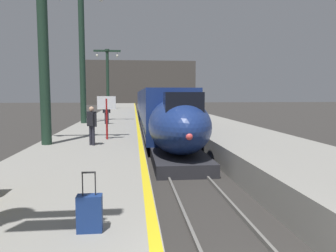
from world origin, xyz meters
TOP-DOWN VIEW (x-y plane):
  - platform_left at (-4.05, 24.75)m, footprint 4.80×110.00m
  - platform_right at (4.05, 24.75)m, footprint 4.80×110.00m
  - platform_left_safety_stripe at (-1.77, 24.75)m, footprint 0.20×107.80m
  - rail_main_left at (-0.75, 27.50)m, footprint 0.08×110.00m
  - rail_main_right at (0.75, 27.50)m, footprint 0.08×110.00m
  - highspeed_train_main at (0.00, 26.46)m, footprint 2.92×37.18m
  - station_column_mid at (-5.90, 11.20)m, footprint 4.00×0.68m
  - station_column_far at (-5.90, 22.07)m, footprint 4.00×0.68m
  - station_column_distant at (-5.90, 46.64)m, footprint 4.00×0.68m
  - passenger_mid_platform at (-4.07, 21.10)m, footprint 0.57×0.23m
  - passenger_far_waiting at (-3.87, 10.77)m, footprint 0.45×0.42m
  - rolling_suitcase at (-2.79, 1.64)m, footprint 0.40×0.22m
  - departure_info_board at (-3.38, 12.62)m, footprint 0.90×0.10m
  - terminus_back_wall at (0.00, 102.00)m, footprint 36.00×2.00m

SIDE VIEW (x-z plane):
  - rail_main_left at x=-0.75m, z-range 0.00..0.12m
  - rail_main_right at x=0.75m, z-range 0.00..0.12m
  - platform_left at x=-4.05m, z-range 0.00..1.05m
  - platform_right at x=4.05m, z-range 0.00..1.05m
  - platform_left_safety_stripe at x=-1.77m, z-range 1.05..1.06m
  - rolling_suitcase at x=-2.79m, z-range 0.86..1.85m
  - highspeed_train_main at x=0.00m, z-range 0.14..3.74m
  - passenger_mid_platform at x=-4.07m, z-range 1.19..2.88m
  - passenger_far_waiting at x=-3.87m, z-range 1.19..2.88m
  - departure_info_board at x=-3.38m, z-range 1.50..3.62m
  - station_column_mid at x=-5.90m, z-range 1.96..10.55m
  - station_column_distant at x=-5.90m, z-range 1.98..10.92m
  - terminus_back_wall at x=0.00m, z-range 0.00..14.00m
  - station_column_far at x=-5.90m, z-range 2.01..12.29m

